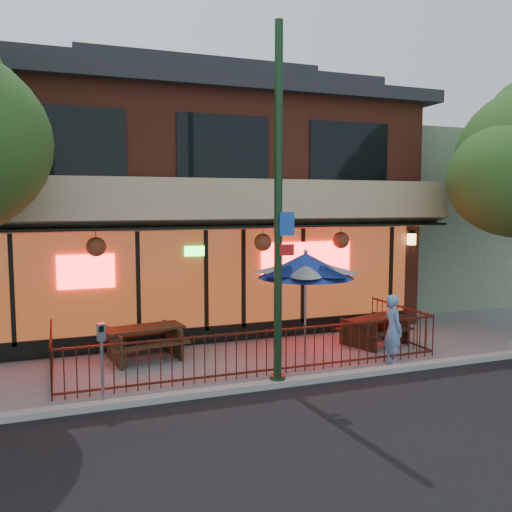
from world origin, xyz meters
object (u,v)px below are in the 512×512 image
(picnic_table_left, at_px, (144,338))
(parking_meter_near, at_px, (102,351))
(street_light, at_px, (278,226))
(pedestrian, at_px, (393,329))
(patio_umbrella, at_px, (306,265))
(picnic_table_right, at_px, (374,327))

(picnic_table_left, relative_size, parking_meter_near, 1.30)
(street_light, bearing_deg, picnic_table_left, 129.01)
(pedestrian, distance_m, parking_meter_near, 6.31)
(picnic_table_left, bearing_deg, patio_umbrella, -17.38)
(picnic_table_right, bearing_deg, patio_umbrella, -169.07)
(street_light, height_order, parking_meter_near, street_light)
(patio_umbrella, height_order, parking_meter_near, patio_umbrella)
(street_light, relative_size, picnic_table_right, 3.62)
(street_light, height_order, pedestrian, street_light)
(picnic_table_left, height_order, patio_umbrella, patio_umbrella)
(patio_umbrella, xyz_separation_m, parking_meter_near, (-4.71, -1.60, -1.14))
(picnic_table_right, relative_size, parking_meter_near, 1.29)
(picnic_table_right, distance_m, pedestrian, 1.76)
(street_light, distance_m, picnic_table_right, 4.86)
(patio_umbrella, bearing_deg, pedestrian, -37.44)
(picnic_table_left, distance_m, pedestrian, 5.66)
(street_light, height_order, picnic_table_right, street_light)
(street_light, distance_m, parking_meter_near, 3.97)
(pedestrian, bearing_deg, picnic_table_right, -15.88)
(patio_umbrella, bearing_deg, picnic_table_left, 162.62)
(picnic_table_right, bearing_deg, street_light, -150.07)
(pedestrian, bearing_deg, street_light, 100.88)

